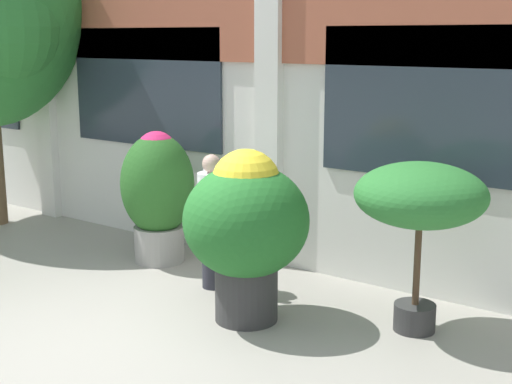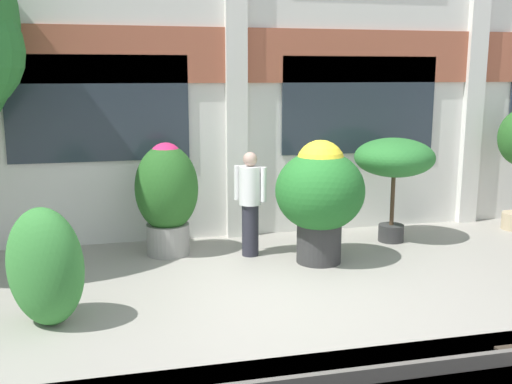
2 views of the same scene
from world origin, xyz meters
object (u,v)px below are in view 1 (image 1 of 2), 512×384
object	(u,v)px
potted_plant_tall_urn	(420,201)
potted_plant_stone_basin	(246,223)
resident_by_doorway	(212,217)
potted_plant_fluted_column	(158,189)

from	to	relation	value
potted_plant_tall_urn	potted_plant_stone_basin	distance (m)	1.79
resident_by_doorway	potted_plant_stone_basin	bearing A→B (deg)	93.45
potted_plant_fluted_column	potted_plant_stone_basin	size ratio (longest dim) A/B	0.95
potted_plant_tall_urn	potted_plant_fluted_column	distance (m)	3.78
resident_by_doorway	potted_plant_tall_urn	bearing A→B (deg)	130.02
potted_plant_stone_basin	potted_plant_fluted_column	bearing A→B (deg)	156.46
potted_plant_tall_urn	resident_by_doorway	distance (m)	2.57
potted_plant_fluted_column	resident_by_doorway	bearing A→B (deg)	-16.84
resident_by_doorway	potted_plant_fluted_column	bearing A→B (deg)	-71.88
potted_plant_tall_urn	resident_by_doorway	xyz separation A→B (m)	(-2.51, -0.22, -0.50)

